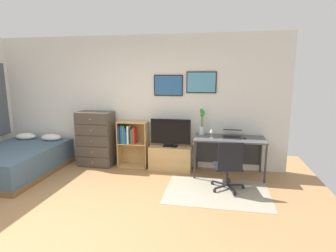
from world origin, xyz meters
The scene contains 14 objects.
ground_plane centered at (0.00, 0.00, 0.00)m, with size 7.20×7.20×0.00m, color #A87A4C.
wall_back_with_posters centered at (0.01, 2.43, 1.36)m, with size 6.12×0.09×2.70m.
area_rug centered at (1.73, 1.24, 0.00)m, with size 1.70×1.20×0.01m, color #9E937F.
bed centered at (-2.13, 1.38, 0.26)m, with size 1.45×2.01×0.64m.
dresser centered at (-0.82, 2.15, 0.58)m, with size 0.74×0.46×1.15m.
bookshelf centered at (-0.08, 2.22, 0.57)m, with size 0.62×0.30×0.96m.
tv_stand centered at (0.78, 2.17, 0.25)m, with size 0.85×0.41×0.49m.
television centered at (0.78, 2.15, 0.77)m, with size 0.80×0.16×0.56m.
desk centered at (1.93, 2.13, 0.61)m, with size 1.32×0.63×0.74m.
office_chair centered at (1.90, 1.32, 0.46)m, with size 0.57×0.58×0.86m.
laptop centered at (1.98, 2.14, 0.80)m, with size 0.36×0.38×0.15m.
computer_mouse centered at (2.20, 2.02, 0.76)m, with size 0.06×0.10×0.03m, color #262628.
bamboo_vase centered at (1.39, 2.23, 1.01)m, with size 0.10×0.10×0.52m.
wine_glass centered at (1.59, 1.99, 0.87)m, with size 0.07×0.07×0.18m.
Camera 1 is at (1.71, -3.07, 1.93)m, focal length 29.10 mm.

